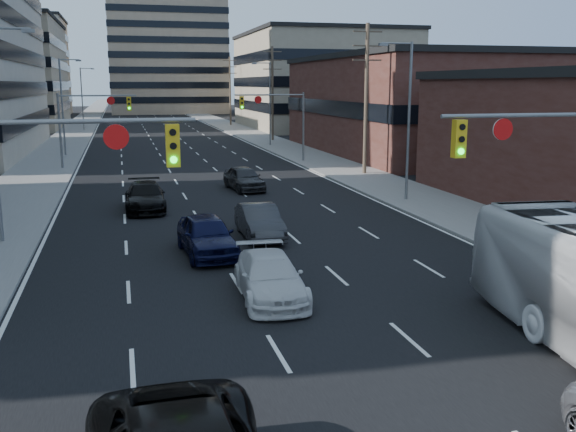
% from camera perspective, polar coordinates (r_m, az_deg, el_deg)
% --- Properties ---
extents(road_surface, '(18.00, 300.00, 0.02)m').
position_cam_1_polar(road_surface, '(139.04, -12.51, 8.63)').
color(road_surface, black).
rests_on(road_surface, ground).
extents(sidewalk_left, '(5.00, 300.00, 0.15)m').
position_cam_1_polar(sidewalk_left, '(139.07, -17.29, 8.41)').
color(sidewalk_left, slate).
rests_on(sidewalk_left, ground).
extents(sidewalk_right, '(5.00, 300.00, 0.15)m').
position_cam_1_polar(sidewalk_right, '(139.96, -7.75, 8.84)').
color(sidewalk_right, slate).
rests_on(sidewalk_right, ground).
extents(storefront_right_mid, '(20.00, 30.00, 9.00)m').
position_cam_1_polar(storefront_right_mid, '(65.75, 12.13, 9.48)').
color(storefront_right_mid, '#472119').
rests_on(storefront_right_mid, ground).
extents(office_right_far, '(22.00, 28.00, 14.00)m').
position_cam_1_polar(office_right_far, '(101.44, 2.89, 11.81)').
color(office_right_far, gray).
rests_on(office_right_far, ground).
extents(bg_block_left, '(24.00, 24.00, 20.00)m').
position_cam_1_polar(bg_block_left, '(150.52, -23.78, 11.95)').
color(bg_block_left, '#ADA089').
rests_on(bg_block_left, ground).
extents(bg_block_right, '(22.00, 22.00, 12.00)m').
position_cam_1_polar(bg_block_right, '(143.73, 0.49, 11.38)').
color(bg_block_right, gray).
rests_on(bg_block_right, ground).
extents(signal_near_left, '(6.59, 0.33, 6.00)m').
position_cam_1_polar(signal_near_left, '(17.07, -21.41, 2.83)').
color(signal_near_left, slate).
rests_on(signal_near_left, ground).
extents(signal_near_right, '(6.59, 0.33, 6.00)m').
position_cam_1_polar(signal_near_right, '(21.26, 22.76, 4.32)').
color(signal_near_right, slate).
rests_on(signal_near_right, ground).
extents(signal_far_left, '(6.09, 0.33, 6.00)m').
position_cam_1_polar(signal_far_left, '(53.88, -17.22, 8.59)').
color(signal_far_left, slate).
rests_on(signal_far_left, ground).
extents(signal_far_right, '(6.09, 0.33, 6.00)m').
position_cam_1_polar(signal_far_right, '(55.39, -0.95, 9.17)').
color(signal_far_right, slate).
rests_on(signal_far_right, ground).
extents(utility_pole_block, '(2.20, 0.28, 11.00)m').
position_cam_1_polar(utility_pole_block, '(48.12, 6.96, 10.47)').
color(utility_pole_block, '#4C3D2D').
rests_on(utility_pole_block, ground).
extents(utility_pole_midblock, '(2.20, 0.28, 11.00)m').
position_cam_1_polar(utility_pole_midblock, '(76.82, -1.39, 10.97)').
color(utility_pole_midblock, '#4C3D2D').
rests_on(utility_pole_midblock, ground).
extents(utility_pole_distant, '(2.20, 0.28, 11.00)m').
position_cam_1_polar(utility_pole_distant, '(106.25, -5.17, 11.11)').
color(utility_pole_distant, '#4C3D2D').
rests_on(utility_pole_distant, ground).
extents(streetlight_left_mid, '(2.03, 0.22, 9.00)m').
position_cam_1_polar(streetlight_left_mid, '(63.99, -19.31, 9.54)').
color(streetlight_left_mid, slate).
rests_on(streetlight_left_mid, ground).
extents(streetlight_left_far, '(2.03, 0.22, 9.00)m').
position_cam_1_polar(streetlight_left_far, '(98.91, -17.75, 10.16)').
color(streetlight_left_far, slate).
rests_on(streetlight_left_far, ground).
extents(streetlight_right_near, '(2.03, 0.22, 9.00)m').
position_cam_1_polar(streetlight_right_near, '(37.30, 10.49, 8.93)').
color(streetlight_right_near, slate).
rests_on(streetlight_right_near, ground).
extents(streetlight_right_far, '(2.03, 0.22, 9.00)m').
position_cam_1_polar(streetlight_right_far, '(70.57, -1.75, 10.31)').
color(streetlight_right_far, slate).
rests_on(streetlight_right_far, ground).
extents(white_van, '(2.22, 4.87, 1.38)m').
position_cam_1_polar(white_van, '(20.47, -1.60, -5.43)').
color(white_van, silver).
rests_on(white_van, ground).
extents(sedan_blue, '(2.23, 4.88, 1.62)m').
position_cam_1_polar(sedan_blue, '(25.68, -7.24, -1.71)').
color(sedan_blue, black).
rests_on(sedan_blue, ground).
extents(sedan_grey_center, '(1.60, 4.48, 1.47)m').
position_cam_1_polar(sedan_grey_center, '(28.38, -2.55, -0.50)').
color(sedan_grey_center, '#2E2D30').
rests_on(sedan_grey_center, ground).
extents(sedan_black_far, '(2.20, 5.20, 1.50)m').
position_cam_1_polar(sedan_black_far, '(35.44, -12.59, 1.70)').
color(sedan_black_far, black).
rests_on(sedan_black_far, ground).
extents(sedan_grey_right, '(2.34, 4.72, 1.55)m').
position_cam_1_polar(sedan_grey_right, '(41.30, -3.93, 3.37)').
color(sedan_grey_right, '#2B2B2D').
rests_on(sedan_grey_right, ground).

